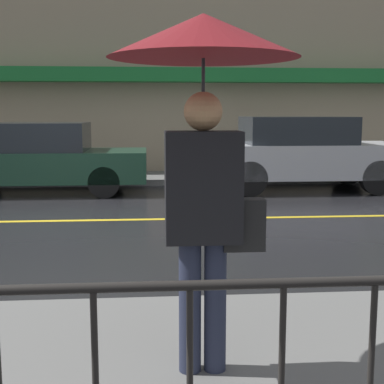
{
  "coord_description": "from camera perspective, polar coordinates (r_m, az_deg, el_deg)",
  "views": [
    {
      "loc": [
        1.17,
        -8.23,
        1.65
      ],
      "look_at": [
        1.58,
        -3.04,
        0.88
      ],
      "focal_mm": 50.0,
      "sensor_mm": 36.0,
      "label": 1
    }
  ],
  "objects": [
    {
      "name": "car_silver",
      "position": [
        11.74,
        11.55,
        4.12
      ],
      "size": [
        4.24,
        1.87,
        1.57
      ],
      "color": "#B2B5BA",
      "rests_on": "ground_plane"
    },
    {
      "name": "car_dark_green",
      "position": [
        11.52,
        -16.08,
        3.53
      ],
      "size": [
        4.36,
        1.76,
        1.45
      ],
      "color": "#193828",
      "rests_on": "ground_plane"
    },
    {
      "name": "sidewalk_far",
      "position": [
        13.25,
        -9.61,
        1.45
      ],
      "size": [
        28.0,
        1.85,
        0.14
      ],
      "color": "#60605E",
      "rests_on": "ground_plane"
    },
    {
      "name": "pedestrian",
      "position": [
        3.0,
        1.31,
        10.77
      ],
      "size": [
        1.06,
        1.06,
        2.05
      ],
      "rotation": [
        0.0,
        0.0,
        3.14
      ],
      "color": "#23283D",
      "rests_on": "sidewalk_near"
    },
    {
      "name": "ground_plane",
      "position": [
        8.48,
        -12.42,
        -3.01
      ],
      "size": [
        80.0,
        80.0,
        0.0
      ],
      "primitive_type": "plane",
      "color": "black"
    },
    {
      "name": "lane_marking",
      "position": [
        8.48,
        -12.42,
        -2.98
      ],
      "size": [
        25.2,
        0.12,
        0.01
      ],
      "color": "gold",
      "rests_on": "ground_plane"
    },
    {
      "name": "building_storefront",
      "position": [
        14.29,
        -9.56,
        14.71
      ],
      "size": [
        28.0,
        0.85,
        6.56
      ],
      "color": "gray",
      "rests_on": "ground_plane"
    }
  ]
}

